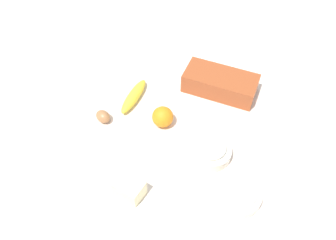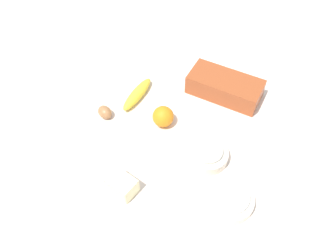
{
  "view_description": "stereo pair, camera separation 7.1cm",
  "coord_description": "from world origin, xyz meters",
  "px_view_note": "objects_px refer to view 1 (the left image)",
  "views": [
    {
      "loc": [
        0.19,
        -0.77,
        0.99
      ],
      "look_at": [
        0.0,
        0.0,
        0.04
      ],
      "focal_mm": 37.11,
      "sensor_mm": 36.0,
      "label": 1
    },
    {
      "loc": [
        0.26,
        -0.75,
        0.99
      ],
      "look_at": [
        0.0,
        0.0,
        0.04
      ],
      "focal_mm": 37.11,
      "sensor_mm": 36.0,
      "label": 2
    }
  ],
  "objects_px": {
    "sugar_bowl": "(238,193)",
    "banana": "(134,96)",
    "flour_bowl": "(211,150)",
    "butter_block": "(129,188)",
    "orange_fruit": "(163,117)",
    "loaf_pan": "(220,83)",
    "egg_near_butter": "(103,117)"
  },
  "relations": [
    {
      "from": "orange_fruit",
      "to": "butter_block",
      "type": "height_order",
      "value": "orange_fruit"
    },
    {
      "from": "flour_bowl",
      "to": "egg_near_butter",
      "type": "relative_size",
      "value": 2.33
    },
    {
      "from": "banana",
      "to": "flour_bowl",
      "type": "bearing_deg",
      "value": -29.68
    },
    {
      "from": "loaf_pan",
      "to": "orange_fruit",
      "type": "xyz_separation_m",
      "value": [
        -0.18,
        -0.22,
        -0.0
      ]
    },
    {
      "from": "banana",
      "to": "egg_near_butter",
      "type": "relative_size",
      "value": 3.18
    },
    {
      "from": "sugar_bowl",
      "to": "banana",
      "type": "bearing_deg",
      "value": 143.34
    },
    {
      "from": "orange_fruit",
      "to": "egg_near_butter",
      "type": "distance_m",
      "value": 0.22
    },
    {
      "from": "loaf_pan",
      "to": "flour_bowl",
      "type": "bearing_deg",
      "value": -78.57
    },
    {
      "from": "flour_bowl",
      "to": "banana",
      "type": "bearing_deg",
      "value": 150.32
    },
    {
      "from": "butter_block",
      "to": "egg_near_butter",
      "type": "distance_m",
      "value": 0.32
    },
    {
      "from": "flour_bowl",
      "to": "egg_near_butter",
      "type": "height_order",
      "value": "flour_bowl"
    },
    {
      "from": "egg_near_butter",
      "to": "loaf_pan",
      "type": "bearing_deg",
      "value": 33.2
    },
    {
      "from": "sugar_bowl",
      "to": "butter_block",
      "type": "distance_m",
      "value": 0.33
    },
    {
      "from": "flour_bowl",
      "to": "orange_fruit",
      "type": "relative_size",
      "value": 1.8
    },
    {
      "from": "loaf_pan",
      "to": "sugar_bowl",
      "type": "xyz_separation_m",
      "value": [
        0.12,
        -0.45,
        -0.01
      ]
    },
    {
      "from": "orange_fruit",
      "to": "butter_block",
      "type": "distance_m",
      "value": 0.3
    },
    {
      "from": "sugar_bowl",
      "to": "butter_block",
      "type": "relative_size",
      "value": 1.65
    },
    {
      "from": "butter_block",
      "to": "flour_bowl",
      "type": "bearing_deg",
      "value": 42.14
    },
    {
      "from": "sugar_bowl",
      "to": "banana",
      "type": "relative_size",
      "value": 0.78
    },
    {
      "from": "flour_bowl",
      "to": "egg_near_butter",
      "type": "distance_m",
      "value": 0.41
    },
    {
      "from": "sugar_bowl",
      "to": "butter_block",
      "type": "height_order",
      "value": "sugar_bowl"
    },
    {
      "from": "flour_bowl",
      "to": "egg_near_butter",
      "type": "bearing_deg",
      "value": 171.56
    },
    {
      "from": "orange_fruit",
      "to": "flour_bowl",
      "type": "bearing_deg",
      "value": -26.94
    },
    {
      "from": "banana",
      "to": "butter_block",
      "type": "height_order",
      "value": "butter_block"
    },
    {
      "from": "loaf_pan",
      "to": "egg_near_butter",
      "type": "bearing_deg",
      "value": -138.17
    },
    {
      "from": "flour_bowl",
      "to": "sugar_bowl",
      "type": "xyz_separation_m",
      "value": [
        0.11,
        -0.14,
        -0.0
      ]
    },
    {
      "from": "sugar_bowl",
      "to": "orange_fruit",
      "type": "height_order",
      "value": "orange_fruit"
    },
    {
      "from": "flour_bowl",
      "to": "butter_block",
      "type": "bearing_deg",
      "value": -137.86
    },
    {
      "from": "sugar_bowl",
      "to": "orange_fruit",
      "type": "relative_size",
      "value": 1.91
    },
    {
      "from": "butter_block",
      "to": "sugar_bowl",
      "type": "bearing_deg",
      "value": 11.1
    },
    {
      "from": "sugar_bowl",
      "to": "orange_fruit",
      "type": "distance_m",
      "value": 0.38
    },
    {
      "from": "flour_bowl",
      "to": "butter_block",
      "type": "xyz_separation_m",
      "value": [
        -0.22,
        -0.2,
        0.0
      ]
    }
  ]
}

